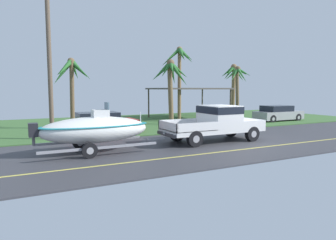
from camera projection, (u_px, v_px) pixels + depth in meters
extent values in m
cube|color=#38383D|center=(247.00, 141.00, 16.64)|extent=(36.00, 8.00, 0.06)
cube|color=#3D6633|center=(160.00, 122.00, 26.39)|extent=(36.00, 14.00, 0.11)
cube|color=#DBCC4C|center=(272.00, 146.00, 15.04)|extent=(34.20, 0.12, 0.01)
cube|color=silver|center=(213.00, 130.00, 16.36)|extent=(5.56, 2.05, 0.22)
cube|color=silver|center=(242.00, 122.00, 17.23)|extent=(1.56, 2.05, 0.38)
cube|color=silver|center=(219.00, 116.00, 16.46)|extent=(1.67, 2.05, 1.19)
cube|color=black|center=(219.00, 110.00, 16.43)|extent=(1.69, 2.07, 0.38)
cube|color=#9D9D9D|center=(187.00, 129.00, 15.62)|extent=(2.33, 2.05, 0.04)
cube|color=silver|center=(178.00, 123.00, 16.47)|extent=(2.33, 0.08, 0.45)
cube|color=silver|center=(198.00, 127.00, 14.72)|extent=(2.33, 0.08, 0.45)
cube|color=silver|center=(168.00, 126.00, 15.09)|extent=(0.08, 2.05, 0.45)
cube|color=#333338|center=(166.00, 134.00, 15.09)|extent=(0.12, 1.85, 0.16)
sphere|color=#B2B2B7|center=(164.00, 134.00, 15.03)|extent=(0.10, 0.10, 0.10)
cylinder|color=black|center=(231.00, 130.00, 18.06)|extent=(0.80, 0.28, 0.80)
cylinder|color=#9E9EA3|center=(231.00, 130.00, 18.06)|extent=(0.36, 0.29, 0.36)
cylinder|color=black|center=(252.00, 134.00, 16.44)|extent=(0.80, 0.28, 0.80)
cylinder|color=#9E9EA3|center=(252.00, 134.00, 16.44)|extent=(0.36, 0.29, 0.36)
cylinder|color=black|center=(177.00, 134.00, 16.41)|extent=(0.80, 0.28, 0.80)
cylinder|color=#9E9EA3|center=(177.00, 134.00, 16.41)|extent=(0.36, 0.29, 0.36)
cylinder|color=black|center=(195.00, 139.00, 14.79)|extent=(0.80, 0.28, 0.80)
cylinder|color=#9E9EA3|center=(195.00, 139.00, 14.79)|extent=(0.36, 0.29, 0.36)
cube|color=gray|center=(156.00, 139.00, 14.85)|extent=(0.90, 0.10, 0.08)
cube|color=gray|center=(91.00, 141.00, 14.39)|extent=(4.99, 0.12, 0.10)
cube|color=gray|center=(101.00, 148.00, 12.65)|extent=(4.99, 0.12, 0.10)
cylinder|color=black|center=(80.00, 142.00, 14.22)|extent=(0.64, 0.22, 0.64)
cylinder|color=#9E9EA3|center=(80.00, 142.00, 14.22)|extent=(0.29, 0.23, 0.29)
cylinder|color=black|center=(90.00, 150.00, 12.38)|extent=(0.64, 0.22, 0.64)
cylinder|color=#9E9EA3|center=(90.00, 150.00, 12.38)|extent=(0.29, 0.23, 0.29)
ellipsoid|color=white|center=(95.00, 130.00, 13.45)|extent=(4.80, 1.91, 1.17)
ellipsoid|color=teal|center=(95.00, 125.00, 13.43)|extent=(4.89, 1.95, 0.12)
cube|color=silver|center=(100.00, 117.00, 13.51)|extent=(0.70, 0.60, 0.65)
cube|color=slate|center=(107.00, 106.00, 13.59)|extent=(0.06, 0.56, 0.36)
cube|color=black|center=(33.00, 130.00, 12.30)|extent=(0.36, 0.44, 0.56)
cylinder|color=#4C4C51|center=(33.00, 138.00, 12.34)|extent=(0.12, 0.12, 0.64)
cylinder|color=silver|center=(140.00, 117.00, 14.38)|extent=(0.04, 0.04, 0.50)
cube|color=#B21E19|center=(101.00, 126.00, 19.00)|extent=(4.41, 1.77, 0.70)
cube|color=black|center=(98.00, 116.00, 18.84)|extent=(2.47, 1.62, 0.50)
cylinder|color=black|center=(121.00, 126.00, 20.40)|extent=(0.66, 0.22, 0.66)
cylinder|color=#9E9EA3|center=(121.00, 126.00, 20.40)|extent=(0.30, 0.23, 0.30)
cylinder|color=black|center=(128.00, 129.00, 18.99)|extent=(0.66, 0.22, 0.66)
cylinder|color=#9E9EA3|center=(128.00, 129.00, 18.99)|extent=(0.30, 0.23, 0.30)
cylinder|color=black|center=(75.00, 129.00, 19.05)|extent=(0.66, 0.22, 0.66)
cylinder|color=#9E9EA3|center=(75.00, 129.00, 19.05)|extent=(0.30, 0.23, 0.30)
cylinder|color=black|center=(80.00, 132.00, 17.64)|extent=(0.66, 0.22, 0.66)
cylinder|color=#9E9EA3|center=(80.00, 132.00, 17.64)|extent=(0.30, 0.23, 0.30)
cube|color=#99999E|center=(278.00, 115.00, 26.68)|extent=(4.45, 1.78, 0.70)
cube|color=black|center=(277.00, 108.00, 26.52)|extent=(2.49, 1.64, 0.50)
cylinder|color=black|center=(283.00, 116.00, 28.09)|extent=(0.66, 0.22, 0.66)
cylinder|color=#9E9EA3|center=(283.00, 116.00, 28.09)|extent=(0.30, 0.23, 0.30)
cylinder|color=black|center=(298.00, 117.00, 26.67)|extent=(0.66, 0.22, 0.66)
cylinder|color=#9E9EA3|center=(298.00, 117.00, 26.67)|extent=(0.30, 0.23, 0.30)
cylinder|color=black|center=(259.00, 117.00, 26.73)|extent=(0.66, 0.22, 0.66)
cylinder|color=#9E9EA3|center=(259.00, 117.00, 26.73)|extent=(0.30, 0.23, 0.30)
cylinder|color=black|center=(273.00, 119.00, 25.31)|extent=(0.66, 0.22, 0.66)
cylinder|color=#9E9EA3|center=(273.00, 119.00, 25.31)|extent=(0.30, 0.23, 0.30)
cylinder|color=#4C4238|center=(202.00, 102.00, 32.43)|extent=(0.14, 0.14, 2.78)
cylinder|color=#4C4238|center=(230.00, 104.00, 28.24)|extent=(0.14, 0.14, 2.78)
cylinder|color=#4C4238|center=(149.00, 104.00, 29.62)|extent=(0.14, 0.14, 2.78)
cylinder|color=#4C4238|center=(171.00, 106.00, 25.43)|extent=(0.14, 0.14, 2.78)
cube|color=#4C4742|center=(189.00, 89.00, 28.78)|extent=(6.73, 5.23, 0.14)
cylinder|color=brown|center=(72.00, 96.00, 21.03)|extent=(0.30, 0.67, 4.73)
cone|color=#286028|center=(79.00, 69.00, 21.03)|extent=(1.38, 0.56, 1.37)
cone|color=#286028|center=(75.00, 70.00, 21.36)|extent=(1.00, 1.24, 1.38)
cone|color=#286028|center=(64.00, 68.00, 21.19)|extent=(1.21, 1.55, 1.22)
cone|color=#286028|center=(63.00, 73.00, 20.59)|extent=(1.49, 0.43, 1.81)
cone|color=#286028|center=(65.00, 68.00, 19.97)|extent=(1.46, 1.82, 1.34)
cone|color=#286028|center=(81.00, 70.00, 20.56)|extent=(1.37, 1.54, 1.49)
sphere|color=brown|center=(71.00, 61.00, 20.79)|extent=(0.48, 0.48, 0.48)
cylinder|color=brown|center=(237.00, 93.00, 31.47)|extent=(0.35, 0.63, 4.90)
cone|color=#387A38|center=(242.00, 75.00, 31.67)|extent=(1.58, 0.50, 1.55)
cone|color=#387A38|center=(237.00, 74.00, 31.88)|extent=(0.95, 1.38, 1.32)
cone|color=#387A38|center=(233.00, 73.00, 31.72)|extent=(0.64, 1.41, 1.07)
cone|color=#387A38|center=(232.00, 74.00, 31.31)|extent=(1.44, 1.02, 1.39)
cone|color=#387A38|center=(235.00, 75.00, 30.77)|extent=(1.58, 0.93, 1.52)
cone|color=#387A38|center=(241.00, 74.00, 30.52)|extent=(0.76, 1.78, 1.35)
cone|color=#387A38|center=(244.00, 72.00, 30.93)|extent=(1.06, 1.40, 1.02)
sphere|color=brown|center=(238.00, 69.00, 31.22)|extent=(0.55, 0.55, 0.55)
cylinder|color=brown|center=(171.00, 94.00, 23.76)|extent=(0.37, 0.73, 4.84)
cone|color=#286028|center=(179.00, 71.00, 23.89)|extent=(1.72, 0.40, 1.40)
cone|color=#286028|center=(173.00, 73.00, 24.13)|extent=(1.35, 1.36, 1.81)
cone|color=#286028|center=(164.00, 70.00, 24.24)|extent=(0.73, 1.94, 1.31)
cone|color=#286028|center=(161.00, 72.00, 23.51)|extent=(1.73, 0.99, 1.64)
cone|color=#286028|center=(166.00, 70.00, 23.13)|extent=(1.34, 0.85, 1.32)
cone|color=#286028|center=(172.00, 68.00, 22.87)|extent=(0.85, 1.63, 1.20)
cone|color=#286028|center=(179.00, 74.00, 23.32)|extent=(1.39, 1.58, 1.98)
sphere|color=brown|center=(171.00, 63.00, 23.51)|extent=(0.60, 0.60, 0.60)
cylinder|color=brown|center=(179.00, 86.00, 25.94)|extent=(0.30, 0.32, 6.15)
cone|color=#286028|center=(186.00, 55.00, 25.92)|extent=(1.44, 0.40, 1.13)
cone|color=#286028|center=(182.00, 55.00, 26.38)|extent=(1.53, 1.49, 1.13)
cone|color=#286028|center=(174.00, 55.00, 26.05)|extent=(0.91, 1.44, 1.08)
cone|color=#286028|center=(170.00, 58.00, 25.81)|extent=(1.58, 1.24, 1.60)
cone|color=#286028|center=(173.00, 55.00, 25.20)|extent=(1.66, 0.72, 1.26)
cone|color=#286028|center=(182.00, 54.00, 24.87)|extent=(0.95, 1.89, 1.28)
cone|color=#286028|center=(186.00, 56.00, 25.47)|extent=(1.15, 1.25, 1.37)
sphere|color=brown|center=(180.00, 49.00, 25.63)|extent=(0.48, 0.48, 0.48)
cylinder|color=brown|center=(233.00, 91.00, 33.96)|extent=(0.42, 0.52, 5.27)
cone|color=#2D6B2D|center=(239.00, 74.00, 33.94)|extent=(1.57, 0.68, 1.79)
cone|color=#2D6B2D|center=(234.00, 72.00, 34.25)|extent=(1.21, 1.16, 1.31)
cone|color=#2D6B2D|center=(229.00, 73.00, 34.15)|extent=(0.93, 1.53, 1.62)
cone|color=#2D6B2D|center=(228.00, 72.00, 33.76)|extent=(1.63, 1.14, 1.42)
cone|color=#2D6B2D|center=(230.00, 71.00, 33.29)|extent=(1.60, 0.89, 1.25)
cone|color=#2D6B2D|center=(235.00, 72.00, 33.32)|extent=(0.77, 1.20, 1.37)
cone|color=#2D6B2D|center=(240.00, 71.00, 33.30)|extent=(1.18, 1.75, 1.29)
sphere|color=brown|center=(234.00, 67.00, 33.69)|extent=(0.66, 0.66, 0.66)
cylinder|color=brown|center=(49.00, 59.00, 16.36)|extent=(0.24, 0.24, 8.90)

